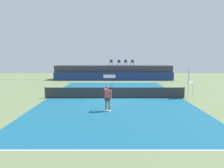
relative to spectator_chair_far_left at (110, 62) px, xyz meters
The scene contains 15 objects.
ground_plane 12.67m from the spectator_chair_far_left, 88.28° to the right, with size 48.00×48.00×0.00m, color #6B7F51.
court_inner 15.61m from the spectator_chair_far_left, 88.62° to the right, with size 12.00×22.00×0.00m, color #16597A.
line_near_baseline 26.46m from the spectator_chair_far_left, 89.19° to the right, with size 12.00×0.10×0.00m, color white.
sponsor_wall 2.83m from the spectator_chair_far_left, 78.86° to the right, with size 18.00×0.22×1.20m.
spectator_platform 1.64m from the spectator_chair_far_left, 10.85° to the right, with size 18.00×2.80×2.20m, color #38383D.
spectator_chair_far_left is the anchor object (origin of this frame).
spectator_chair_left 1.26m from the spectator_chair_far_left, 17.51° to the right, with size 0.47×0.47×0.89m.
spectator_chair_center 2.24m from the spectator_chair_far_left, ahead, with size 0.44×0.44×0.89m.
spectator_chair_right 3.29m from the spectator_chair_far_left, ahead, with size 0.46×0.46×0.89m.
umpire_chair 16.91m from the spectator_chair_far_left, 65.47° to the right, with size 0.51×0.51×2.76m.
tennis_net 15.53m from the spectator_chair_far_left, 88.62° to the right, with size 12.40×0.02×0.95m, color #2D2D2D.
net_post_near 16.58m from the spectator_chair_far_left, 110.77° to the right, with size 0.10×0.10×1.00m, color #4C4C51.
net_post_far 16.86m from the spectator_chair_far_left, 66.85° to the right, with size 0.10×0.10×1.00m, color #4C4C51.
tennis_player 20.10m from the spectator_chair_far_left, 90.44° to the right, with size 0.59×1.26×1.77m.
tennis_ball 15.01m from the spectator_chair_far_left, 96.35° to the right, with size 0.07×0.07×0.07m, color #D8EA33.
Camera 1 is at (-0.24, -19.43, 3.82)m, focal length 35.48 mm.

